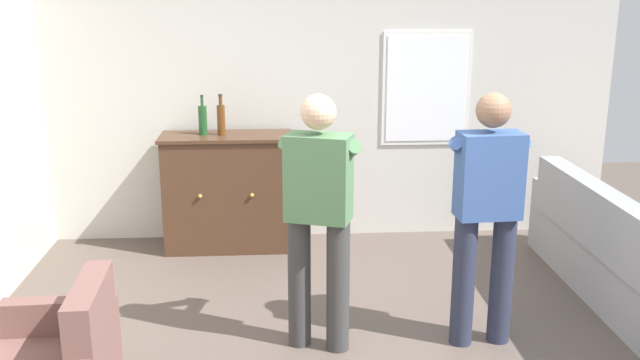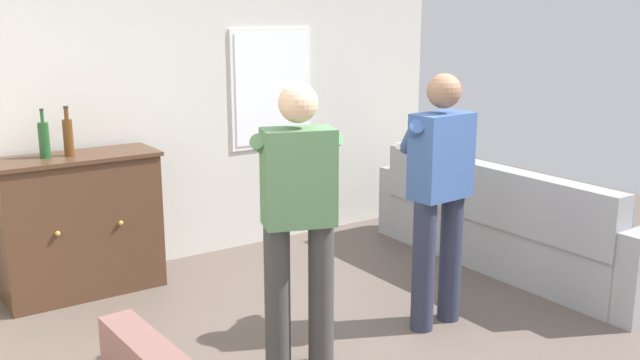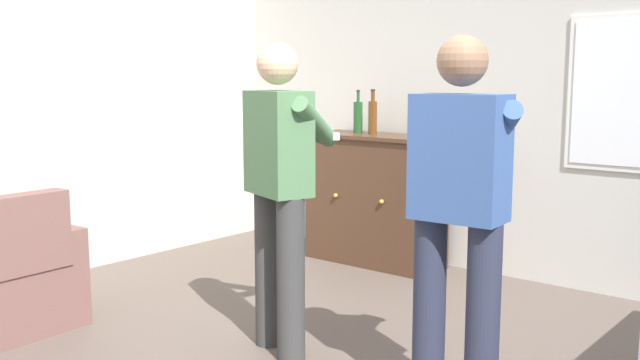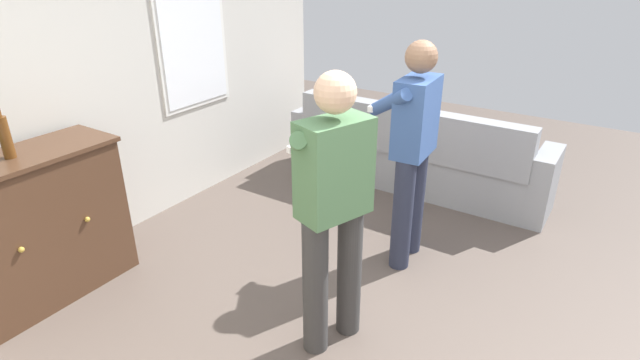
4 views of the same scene
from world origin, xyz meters
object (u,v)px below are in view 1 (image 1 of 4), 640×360
at_px(couch, 623,262).
at_px(person_standing_left, 319,211).
at_px(bottle_liquor_amber, 203,120).
at_px(sideboard_cabinet, 228,192).
at_px(person_standing_right, 487,208).
at_px(bottle_wine_green, 221,119).

relative_size(couch, person_standing_left, 1.57).
xyz_separation_m(couch, bottle_liquor_amber, (-3.17, 1.44, 0.84)).
xyz_separation_m(couch, person_standing_left, (-2.27, -0.47, 0.59)).
xyz_separation_m(sideboard_cabinet, person_standing_right, (1.78, -1.89, 0.41)).
height_order(bottle_liquor_amber, person_standing_left, person_standing_left).
relative_size(bottle_wine_green, person_standing_right, 0.21).
bearing_deg(bottle_liquor_amber, person_standing_right, -44.09).
distance_m(sideboard_cabinet, person_standing_right, 2.63).
bearing_deg(bottle_liquor_amber, sideboard_cabinet, -6.69).
bearing_deg(person_standing_left, person_standing_right, -0.33).
height_order(couch, person_standing_left, person_standing_left).
height_order(sideboard_cabinet, person_standing_right, person_standing_right).
relative_size(bottle_liquor_amber, person_standing_right, 0.21).
relative_size(sideboard_cabinet, person_standing_left, 0.69).
distance_m(couch, person_standing_right, 1.42).
bearing_deg(sideboard_cabinet, bottle_liquor_amber, 173.31).
height_order(sideboard_cabinet, bottle_wine_green, bottle_wine_green).
distance_m(bottle_wine_green, bottle_liquor_amber, 0.16).
bearing_deg(couch, bottle_liquor_amber, 155.60).
xyz_separation_m(couch, sideboard_cabinet, (-2.97, 1.42, 0.18)).
xyz_separation_m(bottle_wine_green, person_standing_left, (0.74, -1.89, -0.25)).
xyz_separation_m(sideboard_cabinet, bottle_liquor_amber, (-0.20, 0.02, 0.66)).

